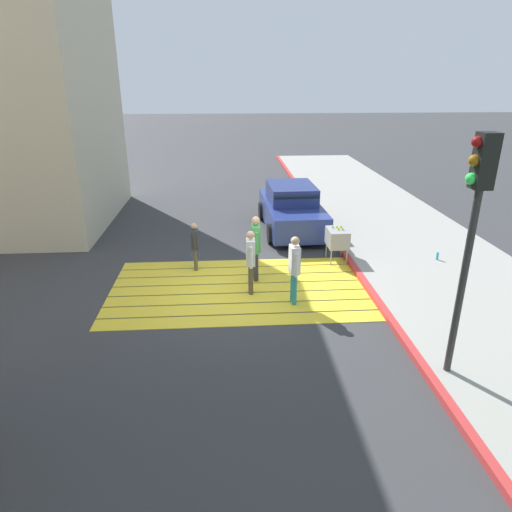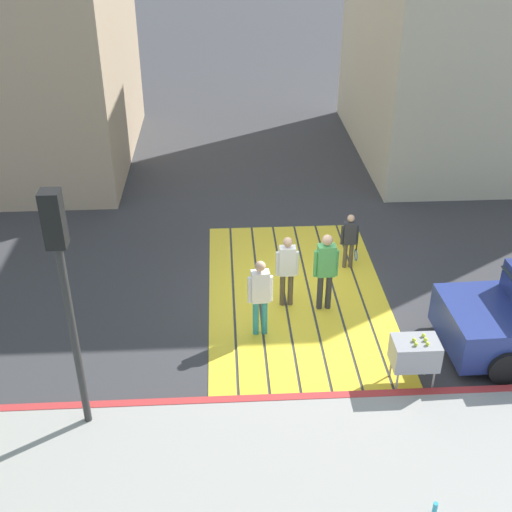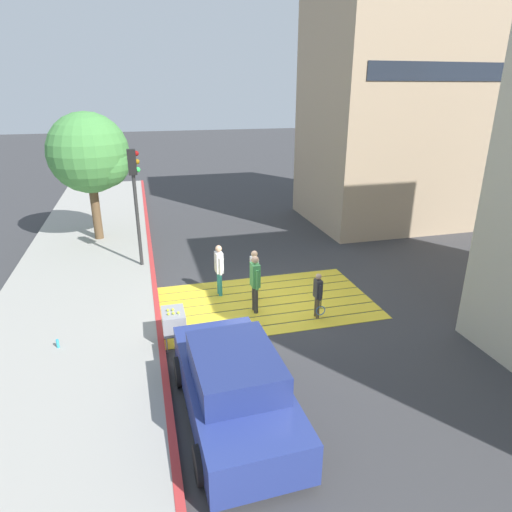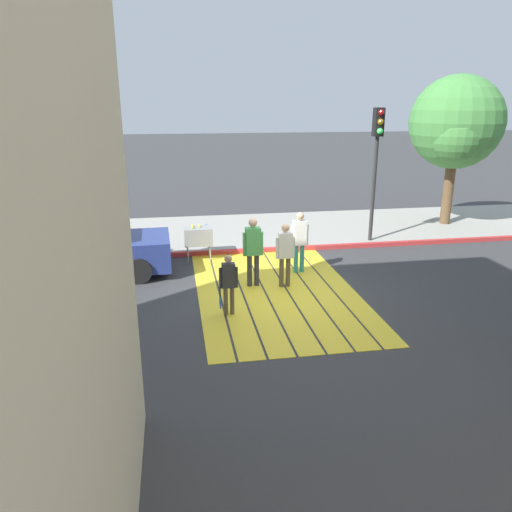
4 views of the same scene
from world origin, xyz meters
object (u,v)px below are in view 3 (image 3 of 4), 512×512
pedestrian_child_with_racket (318,293)px  street_tree (91,155)px  traffic_light_corner (135,185)px  tennis_ball_cart (174,321)px  pedestrian_adult_side (255,280)px  water_bottle (58,344)px  car_parked_near_curb (234,387)px  pedestrian_adult_trailing (254,272)px  pedestrian_adult_lead (219,267)px

pedestrian_child_with_racket → street_tree: bearing=126.1°
traffic_light_corner → tennis_ball_cart: size_ratio=4.17×
pedestrian_adult_side → water_bottle: bearing=-171.5°
car_parked_near_curb → pedestrian_child_with_racket: bearing=47.4°
pedestrian_child_with_racket → tennis_ball_cart: bearing=-174.2°
traffic_light_corner → pedestrian_child_with_racket: (4.71, -5.15, -2.27)m
traffic_light_corner → water_bottle: traffic_light_corner is taller
pedestrian_child_with_racket → pedestrian_adult_trailing: bearing=132.4°
water_bottle → pedestrian_child_with_racket: size_ratio=0.16×
tennis_ball_cart → pedestrian_adult_trailing: size_ratio=0.63×
car_parked_near_curb → water_bottle: bearing=137.5°
car_parked_near_curb → street_tree: (-3.19, 12.10, 2.90)m
street_tree → pedestrian_adult_side: street_tree is taller
pedestrian_adult_side → pedestrian_adult_lead: bearing=120.0°
tennis_ball_cart → pedestrian_adult_lead: (1.63, 2.59, 0.27)m
pedestrian_adult_trailing → pedestrian_adult_side: bearing=-103.0°
pedestrian_adult_trailing → pedestrian_child_with_racket: size_ratio=1.19×
car_parked_near_curb → pedestrian_child_with_racket: size_ratio=3.21×
pedestrian_adult_lead → pedestrian_adult_trailing: 1.15m
car_parked_near_curb → tennis_ball_cart: car_parked_near_curb is taller
traffic_light_corner → pedestrian_child_with_racket: traffic_light_corner is taller
pedestrian_adult_side → pedestrian_child_with_racket: pedestrian_adult_side is taller
pedestrian_adult_lead → pedestrian_adult_side: bearing=-60.0°
water_bottle → pedestrian_adult_side: pedestrian_adult_side is taller
water_bottle → pedestrian_adult_lead: pedestrian_adult_lead is taller
pedestrian_adult_trailing → pedestrian_child_with_racket: pedestrian_adult_trailing is taller
traffic_light_corner → pedestrian_adult_side: bearing=-54.5°
tennis_ball_cart → pedestrian_adult_trailing: (2.60, 1.98, 0.24)m
tennis_ball_cart → water_bottle: bearing=171.5°
water_bottle → pedestrian_adult_trailing: 5.70m
pedestrian_adult_side → traffic_light_corner: bearing=125.5°
car_parked_near_curb → pedestrian_child_with_racket: (3.13, 3.41, 0.03)m
car_parked_near_curb → pedestrian_adult_lead: bearing=82.5°
pedestrian_adult_lead → pedestrian_adult_trailing: (0.97, -0.61, -0.03)m
car_parked_near_curb → street_tree: street_tree is taller
car_parked_near_curb → pedestrian_adult_trailing: (1.70, 4.97, 0.21)m
tennis_ball_cart → pedestrian_adult_trailing: 3.28m
car_parked_near_curb → tennis_ball_cart: size_ratio=4.28×
pedestrian_adult_side → pedestrian_child_with_racket: (1.61, -0.80, -0.25)m
pedestrian_adult_lead → street_tree: bearing=121.1°
water_bottle → pedestrian_adult_lead: 5.02m
traffic_light_corner → street_tree: (-1.61, 3.54, 0.59)m
traffic_light_corner → pedestrian_adult_side: size_ratio=2.43×
pedestrian_adult_trailing → pedestrian_adult_side: pedestrian_adult_side is taller
tennis_ball_cart → pedestrian_adult_side: size_ratio=0.58×
traffic_light_corner → pedestrian_child_with_racket: size_ratio=3.13×
traffic_light_corner → tennis_ball_cart: bearing=-83.0°
car_parked_near_curb → street_tree: bearing=104.8°
pedestrian_adult_side → pedestrian_child_with_racket: size_ratio=1.28×
water_bottle → pedestrian_adult_trailing: (5.43, 1.56, 0.71)m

